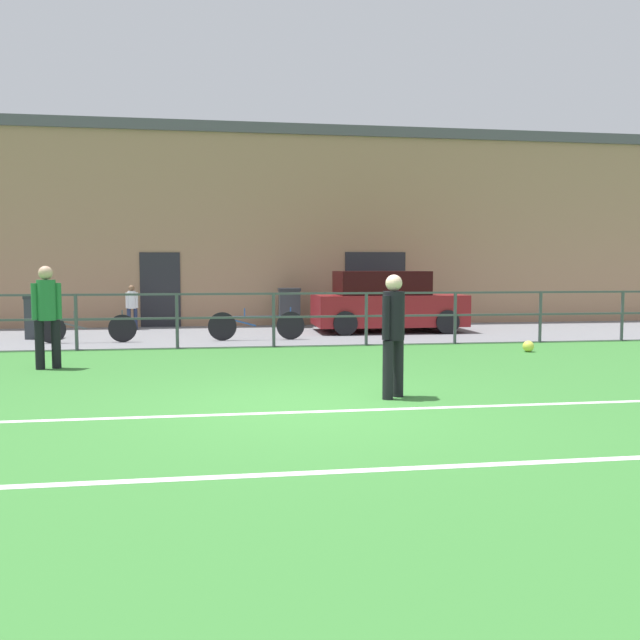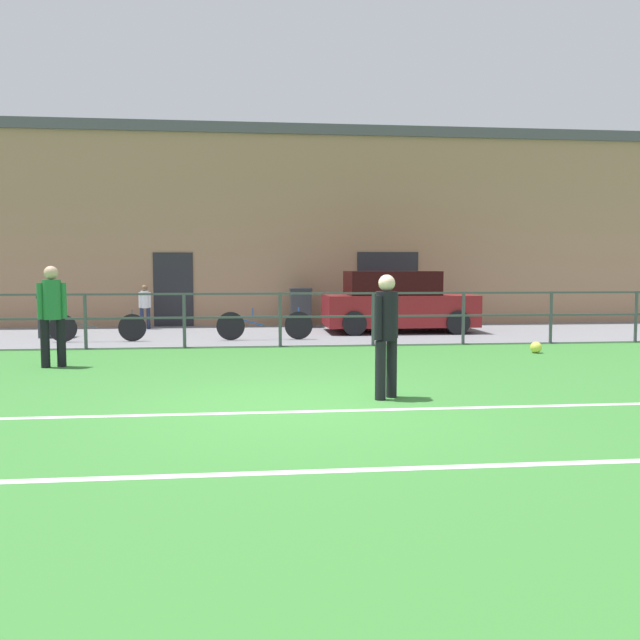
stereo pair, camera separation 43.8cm
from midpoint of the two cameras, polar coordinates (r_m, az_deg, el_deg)
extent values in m
cube|color=#387A33|center=(8.02, 0.09, -7.60)|extent=(60.00, 44.00, 0.04)
cube|color=white|center=(7.68, 0.38, -7.98)|extent=(36.00, 0.11, 0.00)
cube|color=white|center=(5.52, 3.08, -13.01)|extent=(36.00, 0.11, 0.00)
cube|color=slate|center=(16.40, -3.12, -1.26)|extent=(48.00, 5.00, 0.02)
cylinder|color=#474C51|center=(14.19, -18.93, -0.11)|extent=(0.07, 0.07, 1.15)
cylinder|color=#474C51|center=(13.88, -10.86, -0.04)|extent=(0.07, 0.07, 1.15)
cylinder|color=#474C51|center=(13.86, -2.59, 0.03)|extent=(0.07, 0.07, 1.15)
cylinder|color=#474C51|center=(14.12, 5.54, 0.09)|extent=(0.07, 0.07, 1.15)
cylinder|color=#474C51|center=(14.66, 13.22, 0.16)|extent=(0.07, 0.07, 1.15)
cylinder|color=#474C51|center=(15.44, 20.24, 0.21)|extent=(0.07, 0.07, 1.15)
cylinder|color=#474C51|center=(16.42, 26.51, 0.26)|extent=(0.07, 0.07, 1.15)
cube|color=#474C51|center=(13.83, -2.60, 2.31)|extent=(36.00, 0.04, 0.04)
cube|color=#474C51|center=(13.85, -2.59, 0.26)|extent=(36.00, 0.04, 0.04)
cube|color=#A37A5B|center=(20.04, -3.71, 7.56)|extent=(28.00, 2.40, 5.44)
cube|color=#232328|center=(18.88, -12.00, 2.58)|extent=(1.10, 0.04, 2.10)
cube|color=#232328|center=(19.24, 6.57, 4.26)|extent=(1.80, 0.04, 1.10)
cube|color=#4C4C51|center=(20.39, -3.76, 15.64)|extent=(28.00, 2.56, 0.30)
cylinder|color=black|center=(8.34, 6.79, -4.39)|extent=(0.14, 0.14, 0.75)
cylinder|color=black|center=(8.53, 7.72, -4.20)|extent=(0.14, 0.14, 0.75)
cylinder|color=black|center=(8.36, 7.31, 0.36)|extent=(0.28, 0.28, 0.62)
sphere|color=beige|center=(8.34, 7.34, 3.21)|extent=(0.21, 0.21, 0.21)
cylinder|color=black|center=(8.22, 6.63, 0.18)|extent=(0.10, 0.10, 0.56)
cylinder|color=black|center=(8.50, 7.97, 0.30)|extent=(0.10, 0.10, 0.56)
cylinder|color=black|center=(11.79, -21.85, -1.93)|extent=(0.15, 0.15, 0.81)
cylinder|color=black|center=(11.81, -20.62, -1.88)|extent=(0.15, 0.15, 0.81)
cylinder|color=#237038|center=(11.75, -21.34, 1.67)|extent=(0.30, 0.30, 0.67)
sphere|color=tan|center=(11.73, -21.40, 3.85)|extent=(0.23, 0.23, 0.23)
cylinder|color=#237038|center=(11.73, -22.21, 1.55)|extent=(0.11, 0.11, 0.60)
cylinder|color=#237038|center=(11.76, -20.46, 1.61)|extent=(0.11, 0.11, 0.60)
sphere|color=#E5E04C|center=(13.61, 19.17, -2.27)|extent=(0.22, 0.22, 0.22)
cylinder|color=#232D4C|center=(18.28, -14.05, 0.14)|extent=(0.10, 0.10, 0.57)
cylinder|color=#232D4C|center=(18.25, -14.60, 0.12)|extent=(0.10, 0.10, 0.57)
cylinder|color=white|center=(18.23, -14.36, 1.74)|extent=(0.21, 0.21, 0.47)
sphere|color=brown|center=(18.22, -14.38, 2.73)|extent=(0.16, 0.16, 0.16)
cylinder|color=white|center=(18.26, -13.97, 1.72)|extent=(0.07, 0.07, 0.42)
cylinder|color=white|center=(18.21, -14.74, 1.69)|extent=(0.07, 0.07, 0.42)
cube|color=maroon|center=(17.10, 7.57, 0.87)|extent=(3.82, 1.85, 0.79)
cube|color=black|center=(17.03, 6.97, 3.22)|extent=(2.29, 1.55, 0.61)
cylinder|color=black|center=(15.99, 3.78, -0.29)|extent=(0.60, 0.18, 0.60)
cylinder|color=black|center=(16.63, 12.64, -0.21)|extent=(0.60, 0.18, 0.60)
cylinder|color=black|center=(17.73, 2.80, 0.19)|extent=(0.60, 0.18, 0.60)
cylinder|color=black|center=(18.32, 10.86, 0.25)|extent=(0.60, 0.18, 0.60)
cylinder|color=black|center=(15.05, -6.96, -0.53)|extent=(0.65, 0.04, 0.65)
cylinder|color=black|center=(15.11, -1.04, -0.48)|extent=(0.65, 0.04, 0.65)
cube|color=#234C99|center=(15.04, -4.00, 0.30)|extent=(1.22, 0.04, 0.04)
cube|color=#234C99|center=(15.04, -5.48, -0.12)|extent=(0.76, 0.03, 0.23)
cylinder|color=#234C99|center=(15.03, -5.04, 0.67)|extent=(0.03, 0.03, 0.20)
cylinder|color=#234C99|center=(15.09, -1.04, 0.58)|extent=(0.03, 0.03, 0.28)
cylinder|color=black|center=(15.56, -20.74, -0.68)|extent=(0.62, 0.04, 0.62)
cylinder|color=black|center=(15.24, -15.24, -0.65)|extent=(0.62, 0.04, 0.62)
cube|color=#4C5156|center=(15.37, -18.04, 0.08)|extent=(1.18, 0.04, 0.04)
cube|color=#4C5156|center=(15.46, -19.39, -0.31)|extent=(0.74, 0.03, 0.22)
cylinder|color=#4C5156|center=(15.42, -19.00, 0.44)|extent=(0.03, 0.03, 0.20)
cylinder|color=#4C5156|center=(15.22, -15.26, 0.36)|extent=(0.03, 0.03, 0.28)
cube|color=#33383D|center=(16.71, -21.63, 0.18)|extent=(0.52, 0.44, 0.93)
cube|color=#282C30|center=(16.69, -21.68, 1.91)|extent=(0.55, 0.47, 0.08)
cube|color=#33383D|center=(18.24, -1.00, 0.96)|extent=(0.57, 0.48, 1.01)
cube|color=#282C30|center=(18.21, -1.00, 2.68)|extent=(0.60, 0.51, 0.08)
camera|label=1|loc=(0.22, -88.81, 0.09)|focal=36.75mm
camera|label=2|loc=(0.22, 91.19, -0.09)|focal=36.75mm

